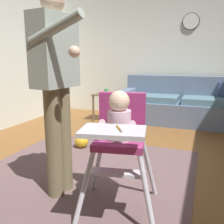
# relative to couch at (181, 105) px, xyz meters

# --- Properties ---
(ground) EXTENTS (6.07, 7.31, 0.10)m
(ground) POSITION_rel_couch_xyz_m (-0.54, -2.36, -0.38)
(ground) COLOR brown
(wall_far) EXTENTS (5.27, 0.06, 2.75)m
(wall_far) POSITION_rel_couch_xyz_m (-0.54, 0.52, 1.04)
(wall_far) COLOR silver
(wall_far) RESTS_ON ground
(area_rug) EXTENTS (2.16, 2.38, 0.01)m
(area_rug) POSITION_rel_couch_xyz_m (-0.70, -2.71, -0.33)
(area_rug) COLOR brown
(area_rug) RESTS_ON ground
(couch) EXTENTS (2.22, 0.86, 0.86)m
(couch) POSITION_rel_couch_xyz_m (0.00, 0.00, 0.00)
(couch) COLOR slate
(couch) RESTS_ON ground
(high_chair) EXTENTS (0.70, 0.80, 0.95)m
(high_chair) POSITION_rel_couch_xyz_m (-0.16, -3.06, 0.32)
(high_chair) COLOR silver
(high_chair) RESTS_ON ground
(adult_standing) EXTENTS (0.51, 0.54, 1.69)m
(adult_standing) POSITION_rel_couch_xyz_m (-0.73, -2.98, 0.63)
(adult_standing) COLOR #736748
(adult_standing) RESTS_ON ground
(toy_ball) EXTENTS (0.19, 0.19, 0.19)m
(toy_ball) POSITION_rel_couch_xyz_m (-1.10, -1.90, -0.24)
(toy_ball) COLOR gold
(toy_ball) RESTS_ON ground
(side_table) EXTENTS (0.40, 0.40, 0.52)m
(side_table) POSITION_rel_couch_xyz_m (-1.41, -0.34, 0.05)
(side_table) COLOR brown
(side_table) RESTS_ON ground
(sippy_cup) EXTENTS (0.07, 0.07, 0.10)m
(sippy_cup) POSITION_rel_couch_xyz_m (-1.38, -0.34, 0.24)
(sippy_cup) COLOR green
(sippy_cup) RESTS_ON side_table
(wall_clock) EXTENTS (0.32, 0.04, 0.32)m
(wall_clock) POSITION_rel_couch_xyz_m (0.05, 0.48, 1.56)
(wall_clock) COLOR white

